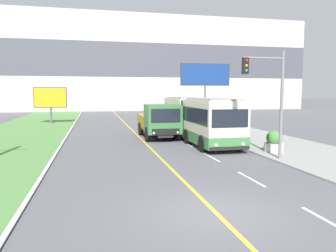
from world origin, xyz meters
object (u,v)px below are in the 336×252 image
billboard_small (50,98)px  planter_round_second (234,132)px  planter_round_near (274,142)px  planter_round_third (212,125)px  dump_truck (160,122)px  traffic_light_mast (270,91)px  city_bus (197,119)px  billboard_large (205,76)px

billboard_small → planter_round_second: (14.78, -16.53, -2.22)m
planter_round_near → planter_round_third: size_ratio=1.02×
dump_truck → billboard_small: (-9.61, 14.82, 1.52)m
traffic_light_mast → planter_round_third: bearing=82.8°
city_bus → billboard_large: billboard_large is taller
city_bus → billboard_large: bearing=69.1°
city_bus → planter_round_third: bearing=58.7°
city_bus → traffic_light_mast: traffic_light_mast is taller
traffic_light_mast → planter_round_near: bearing=52.8°
city_bus → planter_round_third: (2.91, 4.80, -0.97)m
billboard_small → city_bus: bearing=-52.9°
city_bus → planter_round_second: city_bus is taller
dump_truck → planter_round_third: bearing=33.4°
billboard_large → planter_round_second: size_ratio=5.90×
planter_round_second → planter_round_near: bearing=-88.4°
traffic_light_mast → billboard_large: size_ratio=0.79×
billboard_small → planter_round_second: bearing=-48.2°
city_bus → planter_round_near: city_bus is taller
billboard_small → planter_round_near: size_ratio=3.29×
billboard_large → dump_truck: bearing=-120.1°
city_bus → planter_round_third: city_bus is taller
billboard_small → traffic_light_mast: bearing=-60.4°
planter_round_near → planter_round_second: (-0.15, 5.31, -0.02)m
traffic_light_mast → city_bus: bearing=99.8°
traffic_light_mast → billboard_large: 24.71m
traffic_light_mast → planter_round_third: 12.98m
city_bus → planter_round_near: size_ratio=9.61×
billboard_large → planter_round_near: billboard_large is taller
city_bus → dump_truck: 2.81m
billboard_small → planter_round_second: size_ratio=3.40×
city_bus → planter_round_near: bearing=-64.4°
planter_round_near → planter_round_second: planter_round_near is taller
planter_round_third → city_bus: bearing=-121.3°
city_bus → billboard_small: bearing=127.1°
billboard_small → planter_round_third: 18.90m
city_bus → billboard_small: 20.14m
planter_round_second → planter_round_third: 5.32m
dump_truck → traffic_light_mast: traffic_light_mast is taller
planter_round_second → planter_round_third: (0.27, 5.31, 0.01)m
billboard_small → planter_round_third: (15.05, -11.22, -2.21)m
billboard_large → billboard_small: (-18.41, -0.39, -2.68)m
planter_round_third → dump_truck: bearing=-146.6°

